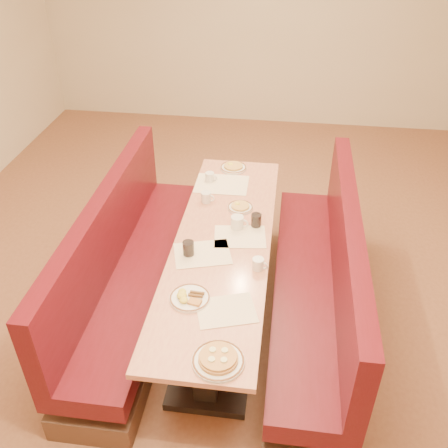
# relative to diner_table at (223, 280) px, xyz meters

# --- Properties ---
(ground) EXTENTS (8.00, 8.00, 0.00)m
(ground) POSITION_rel_diner_table_xyz_m (0.00, 0.00, -0.37)
(ground) COLOR #9E6647
(ground) RESTS_ON ground
(room_envelope) EXTENTS (6.04, 8.04, 2.82)m
(room_envelope) POSITION_rel_diner_table_xyz_m (0.00, 0.00, 1.56)
(room_envelope) COLOR beige
(room_envelope) RESTS_ON ground
(diner_table) EXTENTS (0.70, 2.50, 0.75)m
(diner_table) POSITION_rel_diner_table_xyz_m (0.00, 0.00, 0.00)
(diner_table) COLOR black
(diner_table) RESTS_ON ground
(booth_left) EXTENTS (0.55, 2.50, 1.05)m
(booth_left) POSITION_rel_diner_table_xyz_m (-0.73, 0.00, -0.01)
(booth_left) COLOR #4C3326
(booth_left) RESTS_ON ground
(booth_right) EXTENTS (0.55, 2.50, 1.05)m
(booth_right) POSITION_rel_diner_table_xyz_m (0.73, 0.00, -0.01)
(booth_right) COLOR #4C3326
(booth_right) RESTS_ON ground
(placemat_near_left) EXTENTS (0.46, 0.39, 0.00)m
(placemat_near_left) POSITION_rel_diner_table_xyz_m (-0.12, -0.17, 0.38)
(placemat_near_left) COLOR #FFF0C7
(placemat_near_left) RESTS_ON diner_table
(placemat_near_right) EXTENTS (0.42, 0.36, 0.00)m
(placemat_near_right) POSITION_rel_diner_table_xyz_m (0.12, -0.70, 0.38)
(placemat_near_right) COLOR #FFF0C7
(placemat_near_right) RESTS_ON diner_table
(placemat_far_left) EXTENTS (0.46, 0.34, 0.00)m
(placemat_far_left) POSITION_rel_diner_table_xyz_m (-0.12, 0.81, 0.38)
(placemat_far_left) COLOR #FFF0C7
(placemat_far_left) RESTS_ON diner_table
(placemat_far_right) EXTENTS (0.41, 0.33, 0.00)m
(placemat_far_right) POSITION_rel_diner_table_xyz_m (0.12, 0.07, 0.38)
(placemat_far_right) COLOR #FFF0C7
(placemat_far_right) RESTS_ON diner_table
(pancake_plate) EXTENTS (0.29, 0.29, 0.07)m
(pancake_plate) POSITION_rel_diner_table_xyz_m (0.13, -1.10, 0.40)
(pancake_plate) COLOR silver
(pancake_plate) RESTS_ON diner_table
(eggs_plate) EXTENTS (0.26, 0.26, 0.05)m
(eggs_plate) POSITION_rel_diner_table_xyz_m (-0.12, -0.63, 0.39)
(eggs_plate) COLOR silver
(eggs_plate) RESTS_ON diner_table
(extra_plate_mid) EXTENTS (0.21, 0.21, 0.04)m
(extra_plate_mid) POSITION_rel_diner_table_xyz_m (0.08, 0.45, 0.39)
(extra_plate_mid) COLOR silver
(extra_plate_mid) RESTS_ON diner_table
(extra_plate_far) EXTENTS (0.24, 0.24, 0.05)m
(extra_plate_far) POSITION_rel_diner_table_xyz_m (-0.06, 1.10, 0.39)
(extra_plate_far) COLOR silver
(extra_plate_far) RESTS_ON diner_table
(coffee_mug_a) EXTENTS (0.11, 0.08, 0.08)m
(coffee_mug_a) POSITION_rel_diner_table_xyz_m (0.28, -0.28, 0.42)
(coffee_mug_a) COLOR silver
(coffee_mug_a) RESTS_ON diner_table
(coffee_mug_b) EXTENTS (0.12, 0.08, 0.09)m
(coffee_mug_b) POSITION_rel_diner_table_xyz_m (-0.20, 0.51, 0.42)
(coffee_mug_b) COLOR silver
(coffee_mug_b) RESTS_ON diner_table
(coffee_mug_c) EXTENTS (0.14, 0.10, 0.10)m
(coffee_mug_c) POSITION_rel_diner_table_xyz_m (0.09, 0.18, 0.43)
(coffee_mug_c) COLOR silver
(coffee_mug_c) RESTS_ON diner_table
(coffee_mug_d) EXTENTS (0.11, 0.08, 0.08)m
(coffee_mug_d) POSITION_rel_diner_table_xyz_m (-0.23, 0.85, 0.42)
(coffee_mug_d) COLOR silver
(coffee_mug_d) RESTS_ON diner_table
(soda_tumbler_near) EXTENTS (0.08, 0.08, 0.11)m
(soda_tumbler_near) POSITION_rel_diner_table_xyz_m (-0.21, -0.19, 0.43)
(soda_tumbler_near) COLOR black
(soda_tumbler_near) RESTS_ON diner_table
(soda_tumbler_mid) EXTENTS (0.08, 0.08, 0.11)m
(soda_tumbler_mid) POSITION_rel_diner_table_xyz_m (0.23, 0.22, 0.43)
(soda_tumbler_mid) COLOR black
(soda_tumbler_mid) RESTS_ON diner_table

